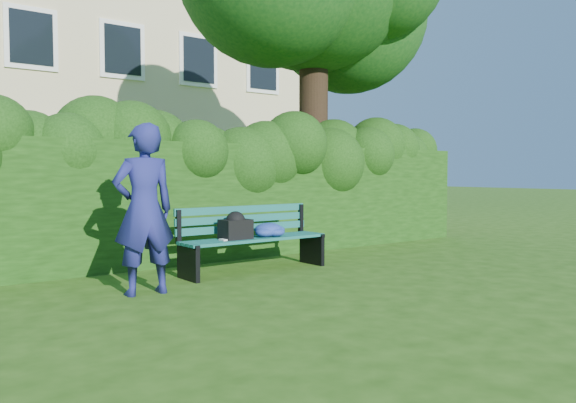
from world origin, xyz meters
TOP-DOWN VIEW (x-y plane):
  - ground at (0.00, 0.00)m, footprint 80.00×80.00m
  - apartment_building at (-0.00, 13.99)m, footprint 16.00×8.08m
  - hedge at (0.00, 2.20)m, footprint 10.00×1.00m
  - park_bench at (-0.49, 0.75)m, footprint 2.15×0.60m
  - man_reading at (-2.26, 0.25)m, footprint 0.71×0.49m

SIDE VIEW (x-z plane):
  - ground at x=0.00m, z-range 0.00..0.00m
  - park_bench at x=-0.49m, z-range 0.06..0.95m
  - hedge at x=0.00m, z-range 0.00..1.80m
  - man_reading at x=-2.26m, z-range 0.00..1.90m
  - apartment_building at x=0.00m, z-range 0.00..12.00m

